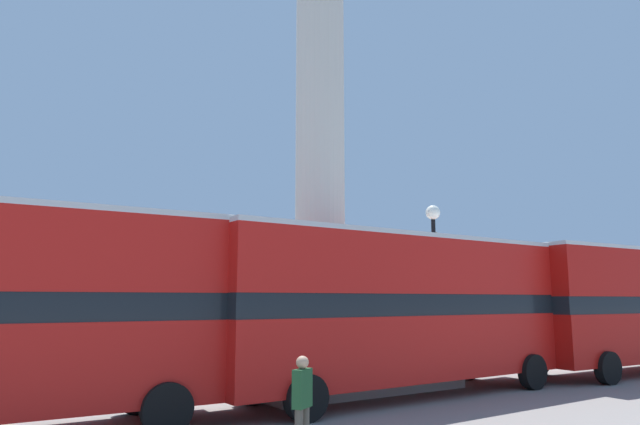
{
  "coord_description": "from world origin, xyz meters",
  "views": [
    {
      "loc": [
        -10.02,
        -15.31,
        2.57
      ],
      "look_at": [
        0.0,
        0.0,
        5.37
      ],
      "focal_mm": 32.0,
      "sensor_mm": 36.0,
      "label": 1
    }
  ],
  "objects_px": {
    "monument_column": "(320,215)",
    "bus_b": "(633,304)",
    "bus_a": "(402,306)",
    "pedestrian_near_lamp": "(302,401)",
    "street_lamp": "(435,269)",
    "equestrian_statue": "(438,315)"
  },
  "relations": [
    {
      "from": "bus_a",
      "to": "bus_b",
      "type": "relative_size",
      "value": 1.04
    },
    {
      "from": "bus_b",
      "to": "street_lamp",
      "type": "relative_size",
      "value": 1.89
    },
    {
      "from": "bus_b",
      "to": "street_lamp",
      "type": "height_order",
      "value": "street_lamp"
    },
    {
      "from": "bus_a",
      "to": "street_lamp",
      "type": "height_order",
      "value": "street_lamp"
    },
    {
      "from": "monument_column",
      "to": "bus_b",
      "type": "xyz_separation_m",
      "value": [
        11.02,
        -3.99,
        -2.87
      ]
    },
    {
      "from": "bus_a",
      "to": "equestrian_statue",
      "type": "height_order",
      "value": "equestrian_statue"
    },
    {
      "from": "monument_column",
      "to": "equestrian_statue",
      "type": "bearing_deg",
      "value": 27.7
    },
    {
      "from": "monument_column",
      "to": "equestrian_statue",
      "type": "xyz_separation_m",
      "value": [
        10.75,
        5.65,
        -3.47
      ]
    },
    {
      "from": "street_lamp",
      "to": "pedestrian_near_lamp",
      "type": "bearing_deg",
      "value": -147.37
    },
    {
      "from": "equestrian_statue",
      "to": "street_lamp",
      "type": "xyz_separation_m",
      "value": [
        -7.18,
        -7.15,
        1.75
      ]
    },
    {
      "from": "monument_column",
      "to": "bus_a",
      "type": "relative_size",
      "value": 1.8
    },
    {
      "from": "pedestrian_near_lamp",
      "to": "street_lamp",
      "type": "bearing_deg",
      "value": 1.31
    },
    {
      "from": "monument_column",
      "to": "bus_b",
      "type": "relative_size",
      "value": 1.88
    },
    {
      "from": "equestrian_statue",
      "to": "pedestrian_near_lamp",
      "type": "height_order",
      "value": "equestrian_statue"
    },
    {
      "from": "street_lamp",
      "to": "pedestrian_near_lamp",
      "type": "relative_size",
      "value": 3.5
    },
    {
      "from": "monument_column",
      "to": "bus_a",
      "type": "xyz_separation_m",
      "value": [
        0.52,
        -3.31,
        -2.89
      ]
    },
    {
      "from": "street_lamp",
      "to": "pedestrian_near_lamp",
      "type": "distance_m",
      "value": 10.38
    },
    {
      "from": "street_lamp",
      "to": "equestrian_statue",
      "type": "bearing_deg",
      "value": 44.88
    },
    {
      "from": "bus_b",
      "to": "equestrian_statue",
      "type": "relative_size",
      "value": 1.8
    },
    {
      "from": "street_lamp",
      "to": "bus_a",
      "type": "bearing_deg",
      "value": -149.46
    },
    {
      "from": "equestrian_statue",
      "to": "monument_column",
      "type": "bearing_deg",
      "value": -162.61
    },
    {
      "from": "bus_b",
      "to": "equestrian_statue",
      "type": "xyz_separation_m",
      "value": [
        -0.27,
        9.63,
        -0.6
      ]
    }
  ]
}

